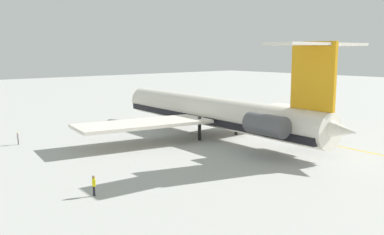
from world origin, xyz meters
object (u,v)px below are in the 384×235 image
(ground_crew_portside, at_px, (18,137))
(main_jetliner, at_px, (218,112))
(ground_crew_near_nose, at_px, (249,105))
(safety_cone_nose, at_px, (210,107))
(ground_crew_near_tail, at_px, (94,183))

(ground_crew_portside, bearing_deg, main_jetliner, 162.52)
(ground_crew_near_nose, bearing_deg, ground_crew_portside, -56.23)
(main_jetliner, xyz_separation_m, safety_cone_nose, (23.78, -20.93, -3.38))
(main_jetliner, bearing_deg, ground_crew_portside, 63.72)
(ground_crew_near_tail, distance_m, safety_cone_nose, 58.61)
(ground_crew_near_tail, bearing_deg, ground_crew_near_nose, 20.21)
(main_jetliner, bearing_deg, ground_crew_near_nose, -52.90)
(ground_crew_near_nose, distance_m, safety_cone_nose, 8.72)
(main_jetliner, height_order, safety_cone_nose, main_jetliner)
(safety_cone_nose, bearing_deg, ground_crew_portside, 102.40)
(ground_crew_near_tail, height_order, safety_cone_nose, ground_crew_near_tail)
(ground_crew_near_tail, bearing_deg, ground_crew_portside, 76.50)
(ground_crew_near_nose, height_order, safety_cone_nose, ground_crew_near_nose)
(ground_crew_near_tail, bearing_deg, main_jetliner, 15.38)
(main_jetliner, distance_m, ground_crew_near_tail, 28.48)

